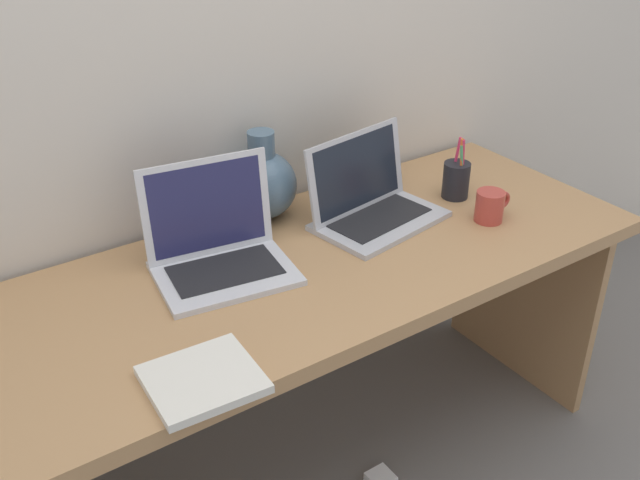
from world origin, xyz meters
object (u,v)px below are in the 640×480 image
laptop_right (369,198)px  coffee_mug (490,206)px  laptop_left (216,242)px  pen_cup (456,179)px  notebook_stack (203,379)px  power_brick (381,479)px  green_vase (263,183)px

laptop_right → coffee_mug: size_ratio=3.31×
laptop_left → pen_cup: size_ratio=1.90×
notebook_stack → power_brick: bearing=10.5°
laptop_left → power_brick: laptop_left is taller
coffee_mug → pen_cup: (0.02, 0.16, 0.01)m
green_vase → notebook_stack: green_vase is taller
notebook_stack → coffee_mug: bearing=10.0°
laptop_left → laptop_right: bearing=-1.0°
laptop_left → green_vase: laptop_left is taller
laptop_left → pen_cup: bearing=-3.5°
pen_cup → power_brick: 0.88m
laptop_right → notebook_stack: 0.76m
laptop_right → coffee_mug: (0.26, -0.19, -0.02)m
pen_cup → laptop_right: bearing=172.6°
coffee_mug → power_brick: size_ratio=1.61×
green_vase → coffee_mug: (0.49, -0.36, -0.06)m
laptop_right → pen_cup: 0.29m
notebook_stack → pen_cup: 1.01m
laptop_right → green_vase: size_ratio=1.54×
laptop_right → green_vase: 0.29m
green_vase → coffee_mug: green_vase is taller
power_brick → coffee_mug: bearing=9.3°
pen_cup → laptop_left: bearing=176.5°
pen_cup → power_brick: size_ratio=2.62×
laptop_right → laptop_left: bearing=179.0°
laptop_left → green_vase: size_ratio=1.44×
laptop_left → notebook_stack: bearing=-121.4°
power_brick → notebook_stack: bearing=-169.5°
notebook_stack → pen_cup: pen_cup is taller
laptop_left → green_vase: bearing=36.0°
laptop_right → coffee_mug: laptop_right is taller
notebook_stack → power_brick: 0.90m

